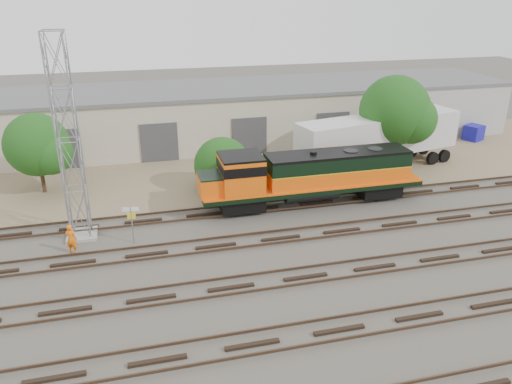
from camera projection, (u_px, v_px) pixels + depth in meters
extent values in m
plane|color=#47423A|center=(288.00, 251.00, 28.99)|extent=(140.00, 140.00, 0.00)
cube|color=#726047|center=(235.00, 167.00, 42.40)|extent=(80.00, 16.00, 0.02)
cube|color=black|center=(339.00, 330.00, 22.25)|extent=(80.00, 2.40, 0.14)
cube|color=#4C3828|center=(346.00, 338.00, 21.53)|extent=(80.00, 0.08, 0.14)
cube|color=#4C3828|center=(333.00, 317.00, 22.87)|extent=(80.00, 0.08, 0.14)
cube|color=black|center=(305.00, 277.00, 26.28)|extent=(80.00, 2.40, 0.14)
cube|color=#4C3828|center=(310.00, 282.00, 25.55)|extent=(80.00, 0.08, 0.14)
cube|color=#4C3828|center=(301.00, 268.00, 26.90)|extent=(80.00, 0.08, 0.14)
cube|color=black|center=(281.00, 238.00, 30.30)|extent=(80.00, 2.40, 0.14)
cube|color=#4C3828|center=(284.00, 242.00, 29.58)|extent=(80.00, 0.08, 0.14)
cube|color=#4C3828|center=(277.00, 231.00, 30.92)|extent=(80.00, 0.08, 0.14)
cube|color=black|center=(262.00, 208.00, 34.33)|extent=(80.00, 2.40, 0.14)
cube|color=#4C3828|center=(265.00, 211.00, 33.61)|extent=(80.00, 0.08, 0.14)
cube|color=#4C3828|center=(259.00, 202.00, 34.95)|extent=(80.00, 0.08, 0.14)
cube|color=#BFB49F|center=(217.00, 116.00, 48.60)|extent=(58.00, 10.00, 5.00)
cube|color=#59595B|center=(216.00, 88.00, 47.58)|extent=(58.40, 10.40, 0.30)
cube|color=#999993|center=(447.00, 114.00, 49.08)|extent=(14.00, 0.10, 5.00)
cube|color=#333335|center=(61.00, 150.00, 41.21)|extent=(3.20, 0.12, 3.40)
cube|color=#333335|center=(159.00, 143.00, 43.02)|extent=(3.20, 0.12, 3.40)
cube|color=#333335|center=(249.00, 136.00, 44.84)|extent=(3.20, 0.12, 3.40)
cube|color=#333335|center=(332.00, 130.00, 46.65)|extent=(3.20, 0.12, 3.40)
cube|color=#333335|center=(409.00, 125.00, 48.47)|extent=(3.20, 0.12, 3.40)
cube|color=black|center=(241.00, 202.00, 33.75)|extent=(2.93, 2.20, 0.92)
cube|color=black|center=(377.00, 188.00, 36.03)|extent=(2.93, 2.20, 0.92)
cube|color=black|center=(312.00, 186.00, 34.65)|extent=(15.57, 2.75, 0.32)
cylinder|color=black|center=(312.00, 194.00, 34.87)|extent=(3.85, 1.01, 1.01)
cube|color=#E5560A|center=(337.00, 174.00, 34.79)|extent=(10.07, 2.38, 1.10)
cube|color=black|center=(338.00, 161.00, 34.41)|extent=(10.07, 2.38, 0.92)
cube|color=black|center=(338.00, 153.00, 34.20)|extent=(10.07, 2.38, 0.18)
cube|color=#E5560A|center=(241.00, 174.00, 32.99)|extent=(2.75, 2.75, 2.38)
cube|color=black|center=(241.00, 156.00, 32.50)|extent=(2.75, 2.75, 0.15)
cube|color=#E5560A|center=(210.00, 185.00, 32.72)|extent=(1.47, 2.20, 1.28)
cube|color=gray|center=(82.00, 235.00, 30.65)|extent=(1.79, 1.79, 0.20)
cylinder|color=gray|center=(59.00, 138.00, 28.68)|extent=(0.09, 0.09, 11.92)
cylinder|color=gray|center=(79.00, 137.00, 28.93)|extent=(0.09, 0.09, 11.92)
cylinder|color=gray|center=(57.00, 143.00, 27.70)|extent=(0.09, 0.09, 11.92)
cylinder|color=gray|center=(77.00, 142.00, 27.95)|extent=(0.09, 0.09, 11.92)
cylinder|color=gray|center=(132.00, 225.00, 29.47)|extent=(0.08, 0.08, 2.37)
cube|color=white|center=(131.00, 209.00, 29.07)|extent=(0.97, 0.20, 0.24)
cube|color=yellow|center=(131.00, 216.00, 29.24)|extent=(0.49, 0.12, 0.38)
imported|color=orange|center=(71.00, 239.00, 28.48)|extent=(0.76, 0.64, 1.79)
cube|color=silver|center=(379.00, 135.00, 40.77)|extent=(14.85, 5.87, 3.02)
cube|color=black|center=(428.00, 153.00, 44.03)|extent=(3.21, 3.30, 1.12)
cube|color=black|center=(328.00, 175.00, 38.42)|extent=(0.17, 0.17, 1.46)
cube|color=black|center=(312.00, 167.00, 40.28)|extent=(0.17, 0.17, 1.46)
cube|color=#171699|center=(474.00, 133.00, 49.37)|extent=(2.08, 2.03, 1.50)
cube|color=maroon|center=(402.00, 138.00, 47.77)|extent=(1.61, 1.52, 1.40)
cylinder|color=#382619|center=(43.00, 179.00, 36.81)|extent=(0.29, 0.29, 2.09)
sphere|color=#194C15|center=(37.00, 145.00, 35.79)|extent=(4.57, 4.57, 4.57)
sphere|color=#194C15|center=(50.00, 153.00, 35.56)|extent=(3.20, 3.20, 3.20)
cylinder|color=#382619|center=(223.00, 186.00, 37.82)|extent=(0.29, 0.29, 0.38)
sphere|color=#194C15|center=(222.00, 165.00, 37.18)|extent=(4.23, 4.23, 4.23)
sphere|color=#194C15|center=(235.00, 172.00, 36.97)|extent=(2.96, 2.96, 2.96)
cylinder|color=#382619|center=(390.00, 151.00, 41.80)|extent=(0.33, 0.33, 2.85)
sphere|color=#194C15|center=(395.00, 111.00, 40.48)|extent=(5.71, 5.71, 5.71)
sphere|color=#194C15|center=(412.00, 119.00, 40.20)|extent=(4.00, 4.00, 4.00)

